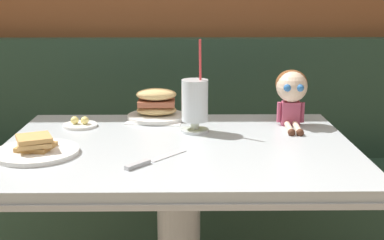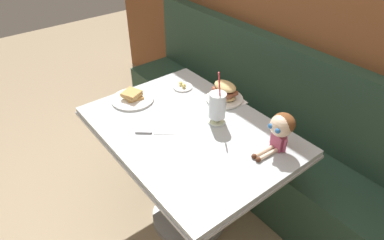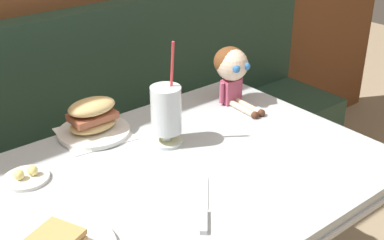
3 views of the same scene
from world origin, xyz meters
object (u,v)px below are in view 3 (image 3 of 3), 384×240
milkshake_glass (166,113)px  butter_knife (204,213)px  butter_saucer (26,177)px  seated_doll (232,68)px  sandwich_plate (93,121)px

milkshake_glass → butter_knife: bearing=-112.9°
butter_saucer → milkshake_glass: bearing=-10.4°
butter_saucer → seated_doll: seated_doll is taller
butter_saucer → butter_knife: size_ratio=0.63×
butter_saucer → seated_doll: bearing=1.2°
sandwich_plate → butter_saucer: 0.29m
milkshake_glass → butter_knife: (-0.14, -0.33, -0.10)m
sandwich_plate → seated_doll: (0.48, -0.10, 0.08)m
butter_knife → seated_doll: 0.66m
milkshake_glass → butter_saucer: milkshake_glass is taller
sandwich_plate → seated_doll: 0.50m
butter_saucer → butter_knife: bearing=-57.1°
sandwich_plate → butter_saucer: sandwich_plate is taller
milkshake_glass → butter_knife: milkshake_glass is taller
seated_doll → butter_knife: bearing=-138.9°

